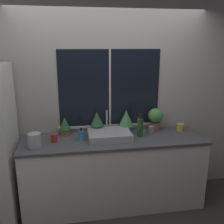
# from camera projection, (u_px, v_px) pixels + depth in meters

# --- Properties ---
(ground_plane) EXTENTS (14.00, 14.00, 0.00)m
(ground_plane) POSITION_uv_depth(u_px,v_px,m) (118.00, 218.00, 3.07)
(ground_plane) COLOR #38332D
(wall_back) EXTENTS (8.00, 0.09, 2.70)m
(wall_back) POSITION_uv_depth(u_px,v_px,m) (110.00, 99.00, 3.36)
(wall_back) COLOR #BCB7AD
(wall_back) RESTS_ON ground_plane
(wall_right) EXTENTS (0.06, 7.00, 2.70)m
(wall_right) POSITION_uv_depth(u_px,v_px,m) (223.00, 85.00, 4.49)
(wall_right) COLOR #BCB7AD
(wall_right) RESTS_ON ground_plane
(counter) EXTENTS (2.29, 0.64, 0.92)m
(counter) POSITION_uv_depth(u_px,v_px,m) (114.00, 172.00, 3.24)
(counter) COLOR white
(counter) RESTS_ON ground_plane
(sink) EXTENTS (0.53, 0.45, 0.30)m
(sink) POSITION_uv_depth(u_px,v_px,m) (109.00, 135.00, 3.13)
(sink) COLOR #ADADB2
(sink) RESTS_ON counter
(potted_plant_far_left) EXTENTS (0.15, 0.15, 0.24)m
(potted_plant_far_left) POSITION_uv_depth(u_px,v_px,m) (65.00, 126.00, 3.21)
(potted_plant_far_left) COLOR #9E6B4C
(potted_plant_far_left) RESTS_ON counter
(potted_plant_center_left) EXTENTS (0.17, 0.17, 0.30)m
(potted_plant_center_left) POSITION_uv_depth(u_px,v_px,m) (97.00, 120.00, 3.26)
(potted_plant_center_left) COLOR #9E6B4C
(potted_plant_center_left) RESTS_ON counter
(potted_plant_center_right) EXTENTS (0.20, 0.20, 0.30)m
(potted_plant_center_right) POSITION_uv_depth(u_px,v_px,m) (126.00, 119.00, 3.33)
(potted_plant_center_right) COLOR #9E6B4C
(potted_plant_center_right) RESTS_ON counter
(potted_plant_far_right) EXTENTS (0.20, 0.20, 0.31)m
(potted_plant_far_right) POSITION_uv_depth(u_px,v_px,m) (155.00, 117.00, 3.39)
(potted_plant_far_right) COLOR #9E6B4C
(potted_plant_far_right) RESTS_ON counter
(soap_bottle) EXTENTS (0.07, 0.07, 0.16)m
(soap_bottle) POSITION_uv_depth(u_px,v_px,m) (81.00, 135.00, 3.06)
(soap_bottle) COLOR teal
(soap_bottle) RESTS_ON counter
(bottle_tall) EXTENTS (0.08, 0.08, 0.30)m
(bottle_tall) POSITION_uv_depth(u_px,v_px,m) (140.00, 127.00, 3.17)
(bottle_tall) COLOR #235128
(bottle_tall) RESTS_ON counter
(mug_yellow) EXTENTS (0.09, 0.09, 0.10)m
(mug_yellow) POSITION_uv_depth(u_px,v_px,m) (180.00, 127.00, 3.39)
(mug_yellow) COLOR gold
(mug_yellow) RESTS_ON counter
(mug_blue) EXTENTS (0.09, 0.09, 0.09)m
(mug_blue) POSITION_uv_depth(u_px,v_px,m) (34.00, 139.00, 3.00)
(mug_blue) COLOR #3351AD
(mug_blue) RESTS_ON counter
(mug_grey) EXTENTS (0.08, 0.08, 0.10)m
(mug_grey) POSITION_uv_depth(u_px,v_px,m) (151.00, 130.00, 3.30)
(mug_grey) COLOR gray
(mug_grey) RESTS_ON counter
(mug_red) EXTENTS (0.08, 0.08, 0.10)m
(mug_red) POSITION_uv_depth(u_px,v_px,m) (54.00, 138.00, 3.01)
(mug_red) COLOR #B72D28
(mug_red) RESTS_ON counter
(kettle) EXTENTS (0.15, 0.15, 0.19)m
(kettle) POSITION_uv_depth(u_px,v_px,m) (34.00, 140.00, 2.83)
(kettle) COLOR #B2B2B7
(kettle) RESTS_ON counter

